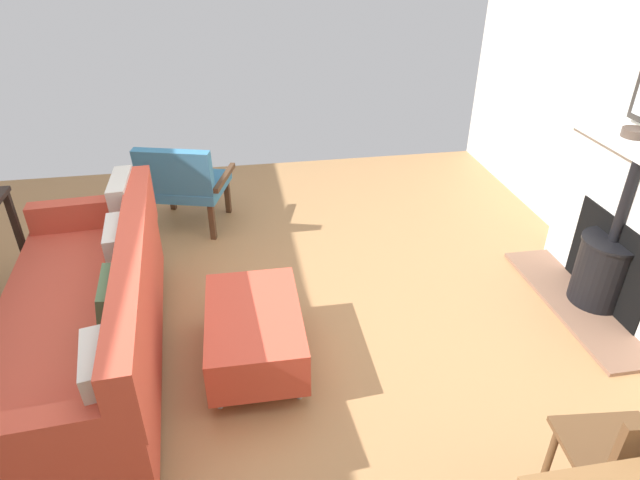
{
  "coord_description": "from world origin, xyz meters",
  "views": [
    {
      "loc": [
        -0.12,
        2.59,
        2.25
      ],
      "look_at": [
        -0.54,
        0.11,
        0.76
      ],
      "focal_mm": 30.34,
      "sensor_mm": 36.0,
      "label": 1
    }
  ],
  "objects": [
    {
      "name": "ground_plane",
      "position": [
        0.0,
        0.0,
        -0.0
      ],
      "size": [
        5.56,
        5.68,
        0.01
      ],
      "primitive_type": "cube",
      "color": "#A87A4C"
    },
    {
      "name": "ottoman",
      "position": [
        -0.15,
        0.16,
        0.23
      ],
      "size": [
        0.54,
        0.83,
        0.36
      ],
      "color": "#B2B2B7",
      "rests_on": "ground"
    },
    {
      "name": "dining_chair_near_fireplace",
      "position": [
        -1.5,
        1.49,
        0.49
      ],
      "size": [
        0.44,
        0.44,
        0.82
      ],
      "color": "brown",
      "rests_on": "ground"
    },
    {
      "name": "mantel_bowl_near",
      "position": [
        -2.6,
        -0.28,
        1.11
      ],
      "size": [
        0.16,
        0.16,
        0.05
      ],
      "color": "#47382D",
      "rests_on": "fireplace"
    },
    {
      "name": "armchair_accent",
      "position": [
        0.31,
        -1.54,
        0.43
      ],
      "size": [
        0.8,
        0.73,
        0.77
      ],
      "color": "#4C3321",
      "rests_on": "ground"
    },
    {
      "name": "fireplace",
      "position": [
        -2.56,
        -0.02,
        0.48
      ],
      "size": [
        0.6,
        1.46,
        1.08
      ],
      "color": "brown",
      "rests_on": "ground"
    },
    {
      "name": "sofa",
      "position": [
        0.74,
        0.08,
        0.37
      ],
      "size": [
        0.97,
        2.06,
        0.86
      ],
      "color": "#B2B2B7",
      "rests_on": "ground"
    }
  ]
}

